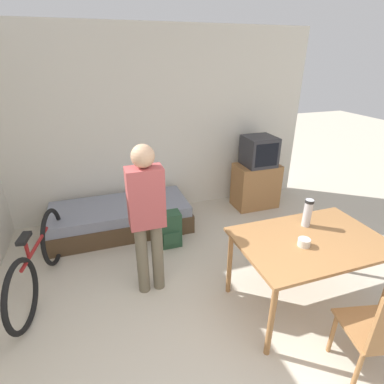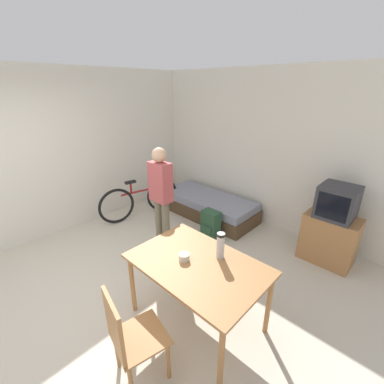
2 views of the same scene
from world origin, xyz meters
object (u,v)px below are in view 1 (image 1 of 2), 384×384
object	(u,v)px
daybed	(121,218)
thermos_flask	(308,212)
tv	(257,175)
wooden_chair	(384,331)
mate_bowl	(304,242)
person_standing	(147,213)
backpack	(169,230)
dining_table	(310,247)
bicycle	(39,261)

from	to	relation	value
daybed	thermos_flask	xyz separation A→B (m)	(1.65, -1.78, 0.73)
tv	wooden_chair	bearing A→B (deg)	-102.47
wooden_chair	mate_bowl	distance (m)	0.83
tv	wooden_chair	distance (m)	2.99
person_standing	backpack	world-z (taller)	person_standing
daybed	tv	distance (m)	2.22
backpack	thermos_flask	bearing A→B (deg)	-47.45
dining_table	wooden_chair	size ratio (longest dim) A/B	1.43
daybed	wooden_chair	xyz separation A→B (m)	(1.55, -2.84, 0.32)
dining_table	bicycle	size ratio (longest dim) A/B	0.83
wooden_chair	backpack	xyz separation A→B (m)	(-0.99, 2.25, -0.29)
tv	bicycle	world-z (taller)	tv
mate_bowl	backpack	xyz separation A→B (m)	(-0.86, 1.47, -0.57)
person_standing	thermos_flask	world-z (taller)	person_standing
wooden_chair	backpack	bearing A→B (deg)	113.80
backpack	bicycle	bearing A→B (deg)	-166.72
daybed	dining_table	world-z (taller)	dining_table
wooden_chair	person_standing	xyz separation A→B (m)	(-1.38, 1.53, 0.41)
dining_table	bicycle	xyz separation A→B (m)	(-2.47, 1.06, -0.34)
wooden_chair	daybed	bearing A→B (deg)	118.66
bicycle	thermos_flask	bearing A→B (deg)	-18.05
daybed	tv	bearing A→B (deg)	2.17
mate_bowl	wooden_chair	bearing A→B (deg)	-80.20
backpack	daybed	bearing A→B (deg)	133.47
person_standing	dining_table	bearing A→B (deg)	-26.80
dining_table	wooden_chair	xyz separation A→B (m)	(0.00, -0.83, -0.17)
daybed	dining_table	bearing A→B (deg)	-52.35
wooden_chair	thermos_flask	xyz separation A→B (m)	(0.10, 1.06, 0.40)
dining_table	person_standing	world-z (taller)	person_standing
wooden_chair	mate_bowl	xyz separation A→B (m)	(-0.13, 0.77, 0.28)
daybed	bicycle	size ratio (longest dim) A/B	1.20
thermos_flask	person_standing	bearing A→B (deg)	162.37
tv	person_standing	world-z (taller)	person_standing
dining_table	person_standing	distance (m)	1.56
dining_table	person_standing	size ratio (longest dim) A/B	0.84
tv	mate_bowl	xyz separation A→B (m)	(-0.78, -2.15, 0.26)
mate_bowl	person_standing	bearing A→B (deg)	148.84
daybed	wooden_chair	size ratio (longest dim) A/B	2.06
daybed	person_standing	bearing A→B (deg)	-82.50
tv	mate_bowl	distance (m)	2.30
person_standing	daybed	bearing A→B (deg)	97.50
dining_table	wooden_chair	bearing A→B (deg)	-89.73
tv	dining_table	world-z (taller)	tv
tv	wooden_chair	world-z (taller)	tv
bicycle	wooden_chair	bearing A→B (deg)	-37.44
daybed	dining_table	size ratio (longest dim) A/B	1.44
bicycle	backpack	distance (m)	1.53
mate_bowl	backpack	size ratio (longest dim) A/B	0.23
wooden_chair	person_standing	world-z (taller)	person_standing
backpack	wooden_chair	bearing A→B (deg)	-66.20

